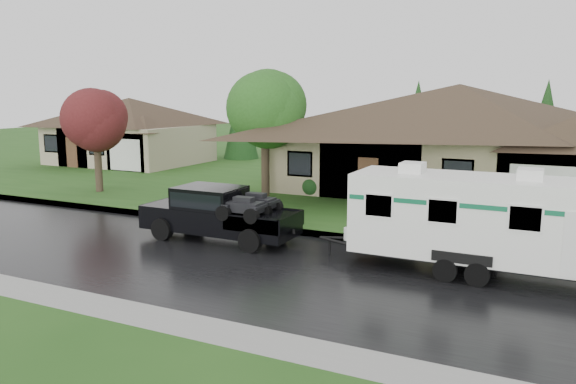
% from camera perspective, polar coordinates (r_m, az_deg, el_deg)
% --- Properties ---
extents(ground, '(140.00, 140.00, 0.00)m').
position_cam_1_polar(ground, '(18.69, 3.08, -6.37)').
color(ground, '#244E18').
rests_on(ground, ground).
extents(road, '(140.00, 8.00, 0.01)m').
position_cam_1_polar(road, '(16.94, 0.42, -8.07)').
color(road, black).
rests_on(road, ground).
extents(curb, '(140.00, 0.50, 0.15)m').
position_cam_1_polar(curb, '(20.69, 5.52, -4.57)').
color(curb, gray).
rests_on(curb, ground).
extents(lawn, '(140.00, 26.00, 0.15)m').
position_cam_1_polar(lawn, '(32.71, 13.39, 0.58)').
color(lawn, '#244E18').
rests_on(lawn, ground).
extents(house_main, '(19.44, 10.80, 6.90)m').
position_cam_1_polar(house_main, '(30.77, 17.36, 6.42)').
color(house_main, tan).
rests_on(house_main, lawn).
extents(house_far, '(10.80, 8.64, 5.80)m').
position_cam_1_polar(house_far, '(43.36, -15.67, 6.58)').
color(house_far, tan).
rests_on(house_far, lawn).
extents(tree_left_green, '(3.74, 3.74, 6.19)m').
position_cam_1_polar(tree_left_green, '(28.00, -2.36, 8.30)').
color(tree_left_green, '#382B1E').
rests_on(tree_left_green, lawn).
extents(tree_red, '(3.23, 3.23, 5.35)m').
position_cam_1_polar(tree_red, '(30.97, -18.95, 6.85)').
color(tree_red, '#382B1E').
rests_on(tree_red, lawn).
extents(shrub_row, '(13.60, 1.00, 1.00)m').
position_cam_1_polar(shrub_row, '(26.71, 14.91, -0.30)').
color(shrub_row, '#143814').
rests_on(shrub_row, lawn).
extents(pickup_truck, '(5.79, 2.20, 1.93)m').
position_cam_1_polar(pickup_truck, '(20.49, -7.27, -1.99)').
color(pickup_truck, black).
rests_on(pickup_truck, ground).
extents(travel_trailer, '(7.15, 2.51, 3.21)m').
position_cam_1_polar(travel_trailer, '(17.26, 17.98, -2.40)').
color(travel_trailer, white).
rests_on(travel_trailer, ground).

